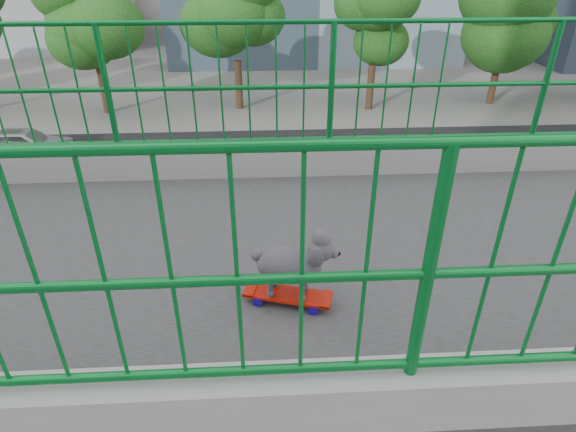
% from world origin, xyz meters
% --- Properties ---
extents(road, '(18.00, 90.00, 0.02)m').
position_xyz_m(road, '(-13.00, 0.00, 0.01)').
color(road, black).
rests_on(road, ground).
extents(street_trees, '(5.30, 60.40, 7.26)m').
position_xyz_m(street_trees, '(-26.03, 1.06, 4.72)').
color(street_trees, black).
rests_on(street_trees, ground).
extents(skateboard, '(0.31, 0.57, 0.07)m').
position_xyz_m(skateboard, '(0.55, 5.49, 7.05)').
color(skateboard, red).
rests_on(skateboard, footbridge).
extents(poodle, '(0.31, 0.53, 0.45)m').
position_xyz_m(poodle, '(0.56, 5.52, 7.32)').
color(poodle, '#2D2B30').
rests_on(poodle, skateboard).
extents(car_0, '(1.65, 4.10, 1.40)m').
position_xyz_m(car_0, '(-6.00, 8.60, 0.70)').
color(car_0, '#9F9FA4').
rests_on(car_0, ground).
extents(car_1, '(1.44, 4.14, 1.36)m').
position_xyz_m(car_1, '(-9.20, 7.93, 0.68)').
color(car_1, black).
rests_on(car_1, ground).
extents(car_2, '(2.56, 5.56, 1.55)m').
position_xyz_m(car_2, '(-12.40, -0.90, 0.77)').
color(car_2, black).
rests_on(car_2, ground).
extents(car_3, '(2.13, 5.23, 1.52)m').
position_xyz_m(car_3, '(-15.60, -1.54, 0.76)').
color(car_3, '#9F9FA4').
rests_on(car_3, ground).
extents(car_4, '(1.78, 4.44, 1.51)m').
position_xyz_m(car_4, '(-18.80, -5.86, 0.76)').
color(car_4, '#9F9FA4').
rests_on(car_4, ground).
extents(car_6, '(2.61, 5.65, 1.57)m').
position_xyz_m(car_6, '(-9.20, 11.79, 0.79)').
color(car_6, '#9F9FA4').
rests_on(car_6, ground).
extents(car_7, '(1.85, 4.55, 1.32)m').
position_xyz_m(car_7, '(-12.40, 9.64, 0.66)').
color(car_7, black).
rests_on(car_7, ground).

